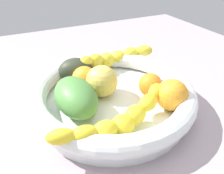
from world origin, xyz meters
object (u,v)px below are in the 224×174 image
object	(u,v)px
orange_mid_right	(84,79)
mango_green	(76,97)
orange_mid_left	(172,95)
banana_draped_left	(120,119)
banana_draped_right	(114,57)
avocado_dark	(76,70)
fruit_bowl	(112,95)
apple_yellow	(102,81)
orange_front	(150,85)

from	to	relation	value
orange_mid_right	mango_green	distance (cm)	7.89
orange_mid_left	mango_green	size ratio (longest dim) A/B	0.52
banana_draped_left	orange_mid_left	size ratio (longest dim) A/B	3.94
banana_draped_right	avocado_dark	world-z (taller)	banana_draped_right
fruit_bowl	apple_yellow	distance (cm)	3.67
orange_front	mango_green	distance (cm)	16.19
orange_mid_right	mango_green	size ratio (longest dim) A/B	0.46
banana_draped_right	mango_green	size ratio (longest dim) A/B	1.77
orange_front	avocado_dark	xyz separation A→B (cm)	(13.02, 12.48, 0.30)
mango_green	orange_mid_left	bearing A→B (deg)	-112.97
orange_mid_right	mango_green	bearing A→B (deg)	148.42
fruit_bowl	orange_front	size ratio (longest dim) A/B	6.78
orange_front	apple_yellow	xyz separation A→B (cm)	(4.54, 9.32, 0.87)
banana_draped_right	apple_yellow	world-z (taller)	apple_yellow
apple_yellow	mango_green	world-z (taller)	apple_yellow
banana_draped_right	orange_front	xyz separation A→B (cm)	(-14.47, -1.74, -0.78)
orange_front	orange_mid_left	size ratio (longest dim) A/B	0.80
orange_mid_right	apple_yellow	world-z (taller)	apple_yellow
orange_front	avocado_dark	size ratio (longest dim) A/B	0.63
fruit_bowl	mango_green	world-z (taller)	mango_green
avocado_dark	apple_yellow	distance (cm)	9.07
orange_front	apple_yellow	bearing A→B (deg)	64.02
banana_draped_right	orange_mid_right	bearing A→B (deg)	121.41
banana_draped_left	orange_mid_left	bearing A→B (deg)	-82.16
avocado_dark	banana_draped_left	bearing A→B (deg)	-176.37
banana_draped_left	avocado_dark	world-z (taller)	avocado_dark
mango_green	banana_draped_left	bearing A→B (deg)	-151.23
orange_front	banana_draped_left	bearing A→B (deg)	123.66
orange_front	apple_yellow	distance (cm)	10.40
fruit_bowl	mango_green	bearing A→B (deg)	94.45
banana_draped_left	orange_front	bearing A→B (deg)	-56.34
mango_green	apple_yellow	bearing A→B (deg)	-65.95
banana_draped_left	avocado_dark	size ratio (longest dim) A/B	3.07
orange_front	orange_mid_right	bearing A→B (deg)	55.52
orange_mid_right	apple_yellow	size ratio (longest dim) A/B	0.82
banana_draped_right	avocado_dark	size ratio (longest dim) A/B	2.65
banana_draped_left	orange_mid_right	bearing A→B (deg)	2.90
fruit_bowl	orange_front	xyz separation A→B (cm)	(-2.14, -8.10, 1.61)
avocado_dark	mango_green	distance (cm)	12.07
fruit_bowl	orange_mid_right	xyz separation A→B (cm)	(6.09, 3.87, 1.86)
orange_mid_left	apple_yellow	distance (cm)	14.63
fruit_bowl	orange_mid_left	xyz separation A→B (cm)	(-7.90, -9.17, 2.23)
fruit_bowl	banana_draped_left	size ratio (longest dim) A/B	1.38
fruit_bowl	banana_draped_right	distance (cm)	14.09
orange_front	mango_green	xyz separation A→B (cm)	(1.51, 16.10, 0.76)
banana_draped_left	banana_draped_right	size ratio (longest dim) A/B	1.16
banana_draped_left	apple_yellow	xyz separation A→B (cm)	(11.99, -1.86, 0.65)
avocado_dark	mango_green	world-z (taller)	mango_green
orange_mid_left	apple_yellow	world-z (taller)	apple_yellow
banana_draped_left	orange_mid_left	xyz separation A→B (cm)	(1.69, -12.24, 0.40)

